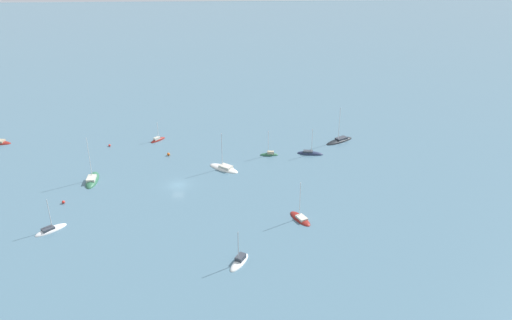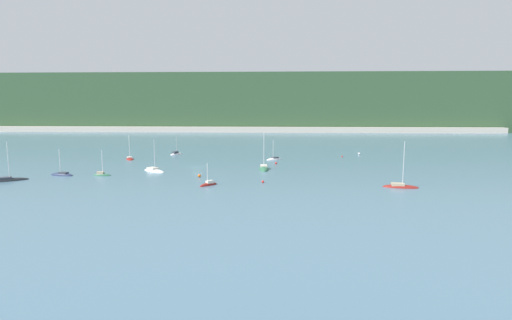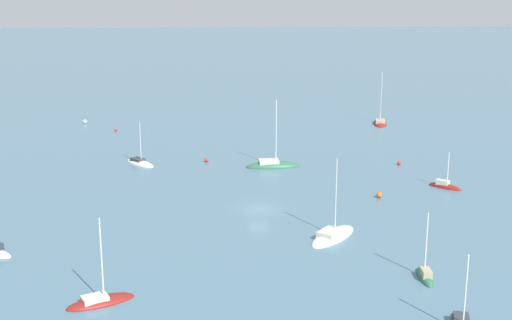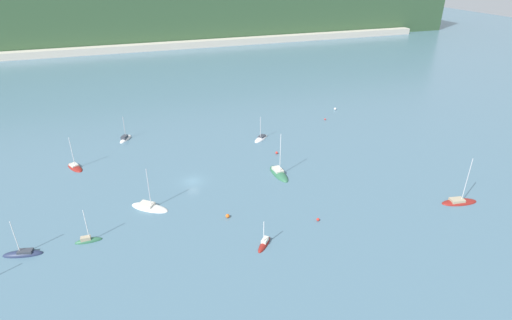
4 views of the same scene
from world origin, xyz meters
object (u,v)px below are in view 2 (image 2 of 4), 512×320
Objects in this scene: sailboat_1 at (264,169)px; sailboat_2 at (209,185)px; mooring_buoy_1 at (342,156)px; sailboat_6 at (62,175)px; sailboat_9 at (400,187)px; mooring_buoy_3 at (359,154)px; mooring_buoy_2 at (276,163)px; sailboat_8 at (7,181)px; sailboat_3 at (176,154)px; sailboat_4 at (102,175)px; sailboat_7 at (274,159)px; sailboat_0 at (154,171)px; mooring_buoy_0 at (199,176)px; sailboat_5 at (130,159)px; mooring_buoy_4 at (263,182)px.

sailboat_1 reaches higher than sailboat_2.
sailboat_6 is at bearing -153.01° from mooring_buoy_1.
mooring_buoy_3 is at bearing 96.77° from sailboat_9.
mooring_buoy_2 is at bearing 139.03° from sailboat_9.
sailboat_9 is at bearing -34.48° from sailboat_8.
sailboat_6 is at bearing -174.12° from sailboat_3.
sailboat_4 is at bearing -77.27° from sailboat_1.
sailboat_0 is at bearing -5.10° from sailboat_7.
mooring_buoy_2 is (36.13, -21.82, 0.18)m from sailboat_3.
sailboat_9 reaches higher than sailboat_3.
mooring_buoy_0 is (-18.45, -33.12, 0.31)m from sailboat_7.
sailboat_5 is (-33.12, 41.23, -0.03)m from sailboat_2.
sailboat_5 is 1.20× the size of sailboat_7.
sailboat_4 is 72.32m from sailboat_9.
sailboat_0 is 33.43m from mooring_buoy_4.
mooring_buoy_0 is (13.98, -8.21, 0.28)m from sailboat_0.
sailboat_8 reaches higher than mooring_buoy_1.
sailboat_8 is (-27.58, -51.81, -0.05)m from sailboat_3.
sailboat_5 is at bearing -168.58° from mooring_buoy_3.
mooring_buoy_4 is at bearing -121.64° from mooring_buoy_3.
sailboat_9 reaches higher than mooring_buoy_4.
mooring_buoy_1 is 10.06m from mooring_buoy_3.
sailboat_9 reaches higher than mooring_buoy_2.
sailboat_4 is 30.63m from sailboat_5.
sailboat_2 is 72.75m from mooring_buoy_3.
sailboat_2 is 8.84× the size of mooring_buoy_2.
sailboat_7 is at bearing 132.37° from sailboat_9.
sailboat_6 is (-18.53, -44.01, -0.07)m from sailboat_3.
sailboat_0 is 0.86× the size of sailboat_1.
mooring_buoy_2 is (15.16, 32.83, 0.21)m from sailboat_2.
sailboat_4 is at bearing 169.71° from mooring_buoy_4.
mooring_buoy_2 is (54.66, 22.20, 0.25)m from sailboat_6.
sailboat_6 is at bearing -151.27° from mooring_buoy_3.
sailboat_1 is at bearing -154.46° from sailboat_6.
sailboat_2 is at bearing -68.24° from mooring_buoy_0.
sailboat_5 is at bearing 166.56° from sailboat_3.
sailboat_0 is 0.90× the size of sailboat_9.
sailboat_1 is 1.31× the size of sailboat_5.
sailboat_7 reaches higher than mooring_buoy_3.
sailboat_5 reaches higher than mooring_buoy_4.
mooring_buoy_4 is (51.58, -7.27, 0.22)m from sailboat_6.
sailboat_2 is 31.13m from sailboat_4.
sailboat_8 is 90.89m from sailboat_9.
sailboat_4 is 9.17× the size of mooring_buoy_3.
sailboat_0 is 25.48m from sailboat_2.
mooring_buoy_3 is (66.13, 2.39, 0.25)m from sailboat_3.
sailboat_5 is 11.10× the size of mooring_buoy_0.
sailboat_9 reaches higher than sailboat_0.
sailboat_7 is at bearing 75.29° from sailboat_0.
mooring_buoy_0 is at bearing -168.94° from sailboat_6.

